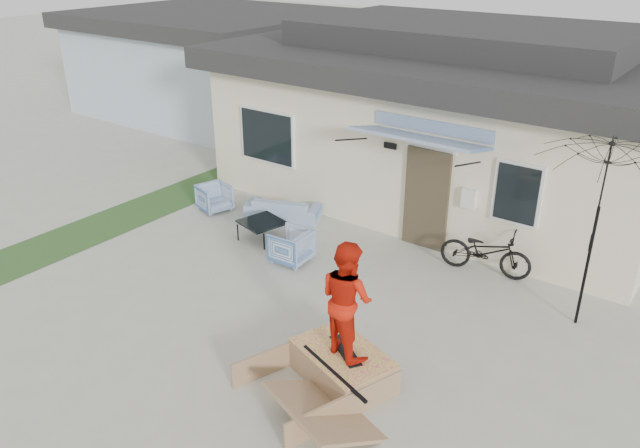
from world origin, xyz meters
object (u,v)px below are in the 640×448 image
Objects in this scene: patio_umbrella at (595,228)px; armchair_left at (214,196)px; loveseat at (283,205)px; skate_ramp at (343,366)px; armchair_right at (291,244)px; coffee_table at (262,230)px; bicycle at (486,247)px; skater at (347,297)px; skateboard at (346,350)px.

armchair_left is at bearing -178.48° from patio_umbrella.
skate_ramp is at bearing 115.78° from loveseat.
armchair_right is at bearing 111.66° from loveseat.
armchair_left is 1.97m from coffee_table.
armchair_right is (1.44, -1.50, 0.04)m from loveseat.
armchair_left is 3.16m from armchair_right.
armchair_right reaches higher than coffee_table.
coffee_table is 4.89m from skate_ramp.
armchair_right is at bearing 109.49° from bicycle.
armchair_left is at bearing -11.46° from skater.
skateboard is (0.02, 0.04, 0.26)m from skate_ramp.
skate_ramp is 2.38× the size of skateboard.
skate_ramp is (-2.30, -3.52, -1.51)m from patio_umbrella.
armchair_right is at bearing 174.85° from skateboard.
bicycle reaches higher than loveseat.
skater reaches higher than armchair_right.
patio_umbrella is at bearing 98.35° from armchair_right.
patio_umbrella is at bearing -119.54° from bicycle.
armchair_left is at bearing 170.03° from skate_ramp.
armchair_right is 3.73m from skateboard.
skateboard is 0.88m from skater.
bicycle is at bearing 115.27° from armchair_right.
skater is at bearing 116.21° from loveseat.
armchair_left is at bearing 165.59° from coffee_table.
coffee_table is 5.02m from skater.
bicycle reaches higher than armchair_left.
skater is at bearing 47.04° from armchair_right.
patio_umbrella is 4.47m from skate_ramp.
skate_ramp is (5.91, -3.30, -0.11)m from armchair_left.
skater is (0.02, 0.04, 1.15)m from skate_ramp.
loveseat is at bearing -52.83° from armchair_left.
bicycle is (3.26, 1.82, 0.19)m from armchair_right.
patio_umbrella is at bearing -71.86° from armchair_left.
skateboard is at bearing -34.59° from coffee_table.
armchair_left is 0.85× the size of coffee_table.
coffee_table is (1.91, -0.49, -0.15)m from armchair_left.
coffee_table is at bearing 164.13° from skate_ramp.
skateboard is 0.46× the size of skater.
coffee_table is 6.53m from patio_umbrella.
patio_umbrella is (5.18, 1.13, 1.38)m from armchair_right.
patio_umbrella is at bearing 6.40° from coffee_table.
bicycle is 2.37m from patio_umbrella.
patio_umbrella is 1.28× the size of skate_ramp.
loveseat is at bearing -140.05° from armchair_right.
bicycle is at bearing -77.60° from skater.
armchair_left is 6.35m from bicycle.
armchair_left is 0.88× the size of skateboard.
skater is (4.34, -3.85, 1.05)m from loveseat.
coffee_table is 4.89m from skateboard.
patio_umbrella reaches higher than armchair_left.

